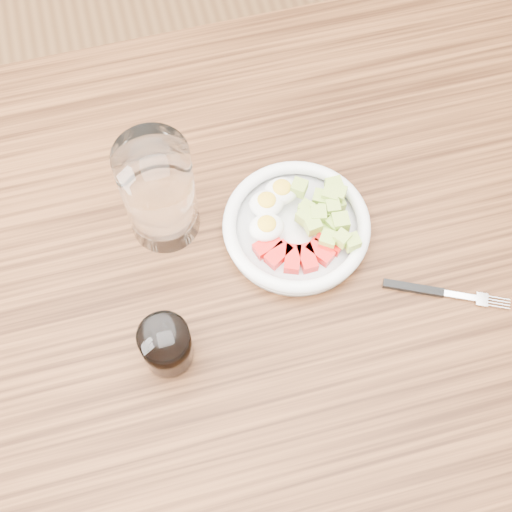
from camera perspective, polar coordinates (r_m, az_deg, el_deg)
The scene contains 6 objects.
ground at distance 1.71m, azimuth 0.42°, elevation -11.75°, with size 4.00×4.00×0.00m, color brown.
dining_table at distance 1.07m, azimuth 0.65°, elevation -3.34°, with size 1.50×0.90×0.77m.
bowl at distance 0.99m, azimuth 3.31°, elevation 2.55°, with size 0.21×0.21×0.05m.
fork at distance 0.99m, azimuth 13.78°, elevation -2.73°, with size 0.16×0.08×0.01m.
water_glass at distance 0.94m, azimuth -7.79°, elevation 5.11°, with size 0.10×0.10×0.17m, color white.
coffee_glass at distance 0.91m, azimuth -7.19°, elevation -7.10°, with size 0.06×0.06×0.07m.
Camera 1 is at (-0.11, -0.38, 1.66)m, focal length 50.00 mm.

